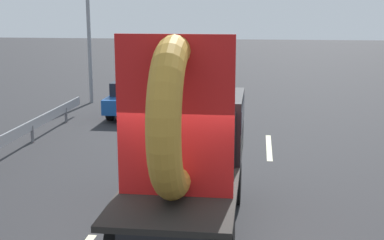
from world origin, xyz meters
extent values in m
cylinder|color=black|center=(-0.81, 2.14, 0.45)|extent=(0.28, 0.91, 0.91)
cylinder|color=black|center=(0.89, 2.14, 0.45)|extent=(0.28, 0.91, 0.91)
cube|color=black|center=(0.04, 0.62, 0.90)|extent=(1.30, 5.12, 0.25)
cube|color=black|center=(0.04, 2.14, 1.70)|extent=(2.00, 2.07, 1.35)
cube|color=black|center=(0.04, 2.09, 1.99)|extent=(2.02, 1.96, 0.44)
cube|color=black|center=(0.04, -0.42, 1.07)|extent=(2.00, 3.05, 0.10)
cube|color=black|center=(0.04, 1.06, 1.67)|extent=(1.80, 0.08, 1.10)
torus|color=#B7842D|center=(0.04, -0.57, 2.44)|extent=(0.51, 2.63, 2.63)
cube|color=red|center=(0.04, -0.57, 2.44)|extent=(1.90, 0.03, 2.63)
cylinder|color=black|center=(-4.10, 12.78, 0.32)|extent=(0.22, 0.64, 0.64)
cylinder|color=black|center=(-2.55, 12.78, 0.32)|extent=(0.22, 0.64, 0.64)
cylinder|color=black|center=(-4.10, 10.11, 0.32)|extent=(0.22, 0.64, 0.64)
cylinder|color=black|center=(-2.55, 10.11, 0.32)|extent=(0.22, 0.64, 0.64)
cube|color=#194C99|center=(-3.32, 11.45, 0.59)|extent=(1.79, 4.18, 0.55)
cube|color=black|center=(-3.32, 11.35, 1.12)|extent=(1.61, 2.34, 0.50)
cylinder|color=gray|center=(-5.94, 13.59, 2.37)|extent=(0.16, 0.16, 4.74)
cube|color=gray|center=(-5.60, 5.08, 0.55)|extent=(0.06, 11.81, 0.32)
cylinder|color=slate|center=(-5.60, 6.56, 0.28)|extent=(0.10, 0.10, 0.55)
cylinder|color=slate|center=(-5.60, 9.51, 0.28)|extent=(0.10, 0.10, 0.55)
cube|color=beige|center=(-1.64, 6.87, 0.00)|extent=(0.16, 2.17, 0.01)
cube|color=beige|center=(1.72, 6.91, 0.00)|extent=(0.16, 3.00, 0.01)
cylinder|color=black|center=(-4.40, 22.89, 0.32)|extent=(0.22, 0.64, 0.64)
cylinder|color=black|center=(-2.84, 22.89, 0.32)|extent=(0.22, 0.64, 0.64)
cylinder|color=black|center=(-4.40, 20.21, 0.32)|extent=(0.22, 0.64, 0.64)
cylinder|color=black|center=(-2.84, 20.21, 0.32)|extent=(0.22, 0.64, 0.64)
cube|color=maroon|center=(-3.62, 21.55, 0.59)|extent=(1.79, 4.18, 0.55)
cube|color=black|center=(-3.62, 21.45, 1.11)|extent=(1.61, 2.34, 0.50)
camera|label=1|loc=(1.33, -8.70, 4.17)|focal=49.50mm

